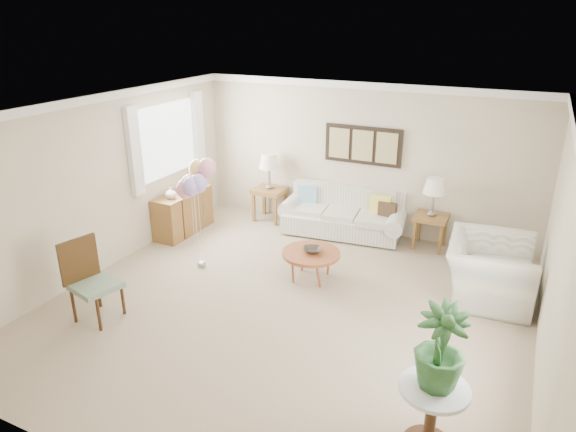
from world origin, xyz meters
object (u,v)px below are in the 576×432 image
object	(u,v)px
coffee_table	(311,254)
balloon_cluster	(195,181)
sofa	(344,216)
armchair	(489,270)
accent_chair	(90,278)

from	to	relation	value
coffee_table	balloon_cluster	bearing A→B (deg)	-166.88
sofa	armchair	xyz separation A→B (m)	(2.53, -1.23, 0.09)
accent_chair	balloon_cluster	xyz separation A→B (m)	(0.41, 1.75, 0.84)
sofa	accent_chair	distance (m)	4.39
sofa	coffee_table	bearing A→B (deg)	-85.10
balloon_cluster	accent_chair	bearing A→B (deg)	-103.24
sofa	balloon_cluster	distance (m)	2.87
accent_chair	balloon_cluster	distance (m)	1.98
accent_chair	sofa	bearing A→B (deg)	63.88
armchair	accent_chair	xyz separation A→B (m)	(-4.46, -2.70, 0.14)
sofa	balloon_cluster	xyz separation A→B (m)	(-1.52, -2.19, 1.07)
sofa	coffee_table	xyz separation A→B (m)	(0.15, -1.80, 0.07)
sofa	balloon_cluster	world-z (taller)	balloon_cluster
sofa	coffee_table	size ratio (longest dim) A/B	2.71
armchair	balloon_cluster	bearing A→B (deg)	99.30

